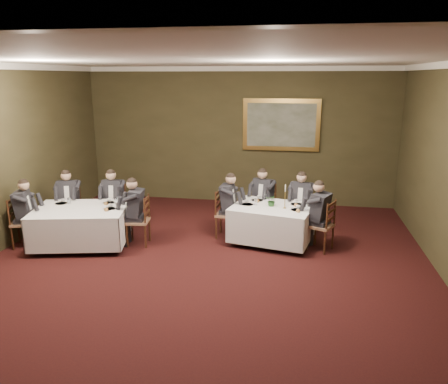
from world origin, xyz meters
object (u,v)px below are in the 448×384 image
(chair_main_endleft, at_px, (226,223))
(diner_sec_backleft, at_px, (70,208))
(diner_main_endright, at_px, (321,224))
(painting, at_px, (281,125))
(diner_main_backright, at_px, (301,210))
(chair_main_endright, at_px, (321,236))
(diner_sec_backright, at_px, (114,207))
(diner_main_endleft, at_px, (227,213))
(table_main, at_px, (272,221))
(diner_sec_endleft, at_px, (24,221))
(chair_sec_endright, at_px, (139,231))
(chair_sec_backleft, at_px, (71,217))
(chair_main_backleft, at_px, (263,216))
(diner_sec_endright, at_px, (138,220))
(centerpiece, at_px, (272,200))
(chair_sec_endleft, at_px, (24,232))
(chair_main_backright, at_px, (301,220))
(candlestick, at_px, (285,199))
(chair_sec_backright, at_px, (115,217))
(diner_main_backleft, at_px, (263,206))
(table_second, at_px, (81,224))

(chair_main_endleft, height_order, diner_sec_backleft, diner_sec_backleft)
(diner_main_endright, relative_size, painting, 0.70)
(diner_main_backright, xyz_separation_m, chair_main_endright, (0.39, -0.89, -0.23))
(diner_sec_backright, bearing_deg, diner_main_endleft, 175.91)
(table_main, xyz_separation_m, diner_main_backright, (0.57, 0.68, 0.06))
(diner_sec_endleft, bearing_deg, table_main, 84.90)
(diner_main_backright, bearing_deg, diner_main_endright, 125.63)
(diner_sec_backleft, height_order, chair_sec_endright, diner_sec_backleft)
(chair_sec_backleft, bearing_deg, chair_main_backleft, 176.25)
(chair_main_backleft, distance_m, diner_sec_endright, 2.76)
(diner_sec_endleft, bearing_deg, chair_main_backleft, 95.39)
(diner_main_backright, xyz_separation_m, chair_main_endleft, (-1.53, -0.48, -0.23))
(diner_sec_endleft, height_order, centerpiece, diner_sec_endleft)
(diner_main_backright, height_order, chair_sec_endleft, diner_main_backright)
(chair_main_endright, xyz_separation_m, chair_sec_backleft, (-5.31, 0.21, 0.00))
(chair_main_backright, bearing_deg, chair_main_backleft, 0.42)
(diner_main_endright, bearing_deg, chair_sec_endright, 120.80)
(diner_main_endleft, relative_size, centerpiece, 5.39)
(chair_main_endleft, relative_size, chair_sec_endleft, 1.00)
(diner_main_endleft, bearing_deg, diner_main_endright, 81.47)
(diner_main_backright, relative_size, painting, 0.70)
(chair_main_endleft, relative_size, chair_sec_backleft, 1.00)
(chair_sec_backleft, bearing_deg, diner_sec_backleft, 90.00)
(chair_main_endright, distance_m, diner_sec_backright, 4.40)
(chair_main_endleft, height_order, diner_main_endleft, diner_main_endleft)
(painting, bearing_deg, candlestick, -85.18)
(diner_sec_endleft, bearing_deg, diner_main_endright, 80.98)
(diner_main_endright, relative_size, diner_sec_endleft, 1.00)
(chair_sec_endright, bearing_deg, diner_sec_endright, 90.00)
(table_main, relative_size, chair_main_backright, 1.77)
(table_main, bearing_deg, chair_main_backright, 50.47)
(chair_sec_backright, bearing_deg, diner_sec_backleft, 9.19)
(diner_main_backleft, bearing_deg, diner_main_backright, -169.03)
(table_second, height_order, chair_main_endleft, chair_main_endleft)
(chair_sec_backright, bearing_deg, diner_sec_endright, 133.30)
(diner_sec_backleft, distance_m, diner_sec_endright, 1.82)
(table_second, xyz_separation_m, diner_main_endleft, (2.74, 0.98, 0.06))
(chair_main_endright, bearing_deg, chair_sec_backleft, 113.13)
(diner_main_backleft, xyz_separation_m, chair_main_endleft, (-0.71, -0.65, -0.23))
(diner_main_backleft, xyz_separation_m, diner_sec_endright, (-2.36, -1.39, 0.00))
(chair_main_backleft, distance_m, chair_main_backright, 0.83)
(candlestick, bearing_deg, diner_sec_backright, 175.58)
(table_second, height_order, painting, painting)
(diner_sec_endright, bearing_deg, diner_main_backright, -76.20)
(diner_main_backright, bearing_deg, chair_sec_backleft, 20.21)
(chair_main_endleft, distance_m, chair_sec_endright, 1.80)
(chair_main_backright, relative_size, diner_sec_backright, 0.74)
(table_second, xyz_separation_m, chair_main_endleft, (2.73, 0.98, -0.17))
(centerpiece, bearing_deg, table_main, -52.04)
(diner_main_backleft, height_order, diner_main_endright, same)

